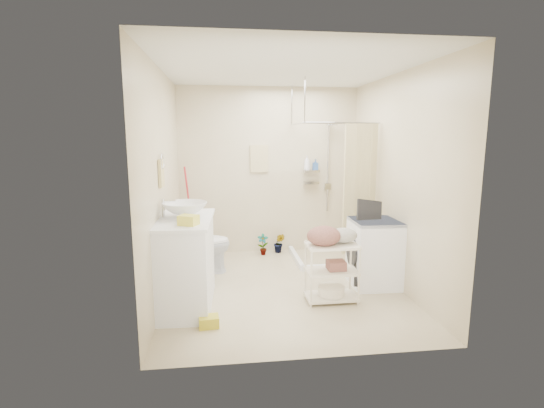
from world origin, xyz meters
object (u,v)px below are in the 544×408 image
Objects in this scene: toilet at (201,244)px; washing_machine at (375,253)px; vanity at (184,262)px; laundry_rack at (332,267)px.

washing_machine is at bearing -109.32° from toilet.
washing_machine reaches higher than toilet.
vanity is 1.40× the size of toilet.
washing_machine reaches higher than laundry_rack.
washing_machine is 0.78m from laundry_rack.
laundry_rack is (1.52, -1.16, -0.00)m from toilet.
toilet is 1.91m from laundry_rack.
vanity is at bearing 177.17° from laundry_rack.
vanity reaches higher than washing_machine.
toilet is at bearing 162.46° from washing_machine.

